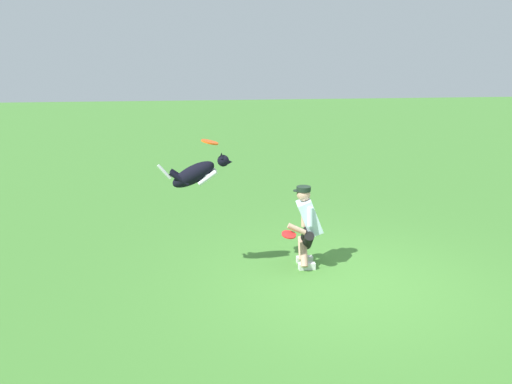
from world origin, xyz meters
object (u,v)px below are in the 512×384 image
(person, at_px, (307,224))
(frisbee_flying, at_px, (210,142))
(dog, at_px, (197,173))
(frisbee_held, at_px, (289,235))

(person, xyz_separation_m, frisbee_flying, (1.48, 0.13, 1.33))
(person, relative_size, dog, 1.19)
(dog, xyz_separation_m, frisbee_held, (-1.35, 0.08, -0.97))
(dog, xyz_separation_m, frisbee_flying, (-0.19, 0.00, 0.45))
(dog, distance_m, frisbee_flying, 0.49)
(person, xyz_separation_m, frisbee_held, (0.32, 0.21, -0.09))
(dog, bearing_deg, frisbee_flying, -0.27)
(person, distance_m, dog, 1.89)
(person, height_order, frisbee_flying, frisbee_flying)
(person, bearing_deg, frisbee_held, 38.35)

